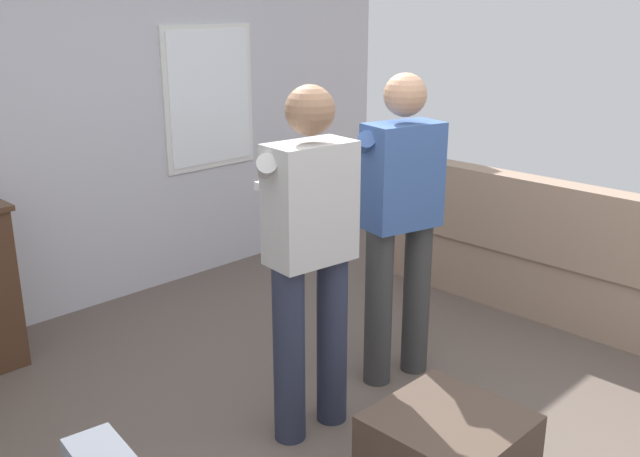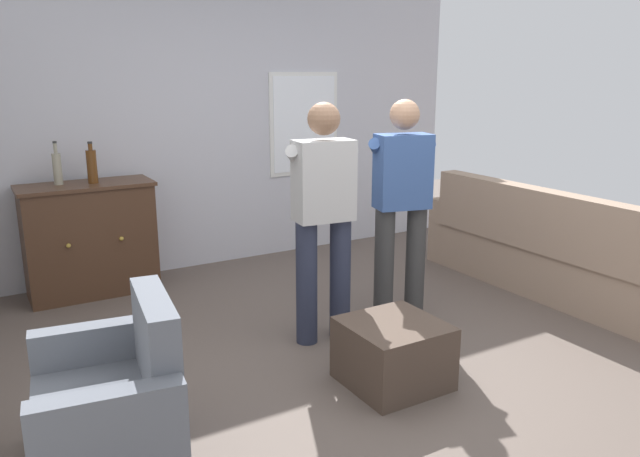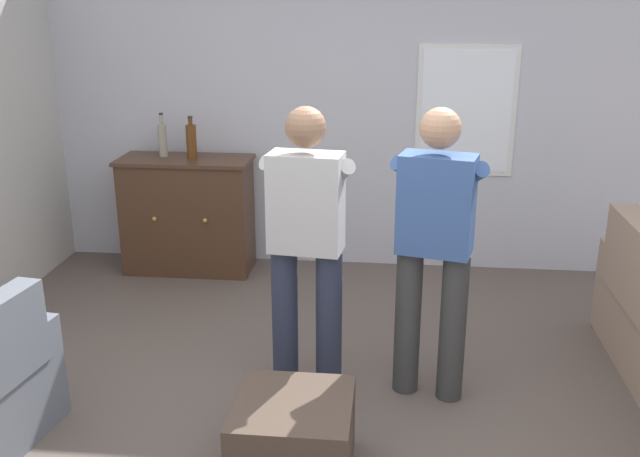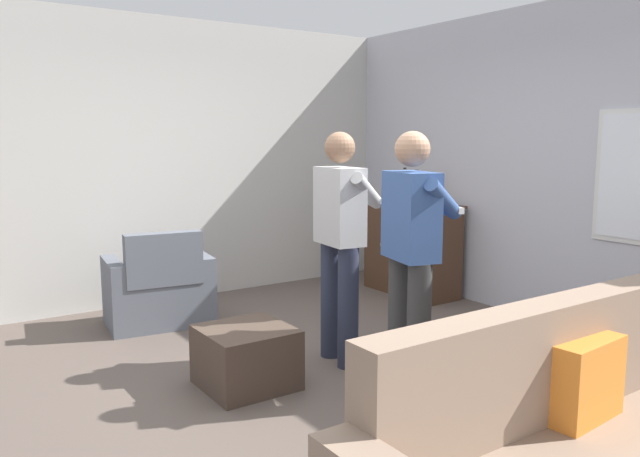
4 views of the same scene
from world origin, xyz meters
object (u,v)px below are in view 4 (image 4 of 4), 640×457
(armchair, at_px, (159,292))
(bottle_wine_green, at_px, (417,189))
(sideboard_cabinet, at_px, (411,248))
(person_standing_right, at_px, (412,250))
(ottoman, at_px, (246,357))
(person_standing_left, at_px, (341,236))
(couch, at_px, (589,438))
(bottle_liquor_amber, at_px, (405,188))

(armchair, distance_m, bottle_wine_green, 2.76)
(sideboard_cabinet, bearing_deg, person_standing_right, -42.63)
(ottoman, bearing_deg, bottle_wine_green, 114.50)
(armchair, relative_size, person_standing_left, 0.57)
(couch, height_order, person_standing_right, person_standing_right)
(person_standing_left, bearing_deg, couch, -5.63)
(couch, distance_m, sideboard_cabinet, 3.92)
(person_standing_right, bearing_deg, sideboard_cabinet, 137.37)
(ottoman, relative_size, person_standing_left, 0.34)
(bottle_wine_green, bearing_deg, bottle_liquor_amber, 165.51)
(ottoman, distance_m, person_standing_right, 1.30)
(couch, xyz_separation_m, person_standing_right, (-1.42, 0.25, 0.59))
(ottoman, bearing_deg, couch, 15.54)
(bottle_liquor_amber, bearing_deg, sideboard_cabinet, -17.20)
(person_standing_right, bearing_deg, bottle_wine_green, 136.48)
(sideboard_cabinet, height_order, bottle_liquor_amber, bottle_liquor_amber)
(bottle_liquor_amber, distance_m, ottoman, 3.17)
(armchair, distance_m, person_standing_right, 2.57)
(sideboard_cabinet, height_order, bottle_wine_green, bottle_wine_green)
(sideboard_cabinet, distance_m, person_standing_right, 2.67)
(armchair, xyz_separation_m, person_standing_left, (1.64, 0.78, 0.65))
(couch, distance_m, ottoman, 2.18)
(armchair, xyz_separation_m, ottoman, (1.67, -0.01, -0.09))
(armchair, bearing_deg, bottle_liquor_amber, 85.27)
(bottle_wine_green, bearing_deg, person_standing_right, -43.52)
(armchair, bearing_deg, couch, 8.60)
(sideboard_cabinet, xyz_separation_m, ottoman, (1.25, -2.61, -0.28))
(person_standing_right, bearing_deg, person_standing_left, -176.84)
(bottle_wine_green, distance_m, person_standing_right, 2.58)
(couch, xyz_separation_m, bottle_liquor_amber, (-3.55, 2.09, 0.76))
(couch, distance_m, armchair, 3.81)
(couch, height_order, person_standing_left, person_standing_left)
(armchair, bearing_deg, bottle_wine_green, 79.50)
(armchair, relative_size, bottle_wine_green, 2.77)
(person_standing_left, bearing_deg, bottle_liquor_amber, 127.08)
(sideboard_cabinet, height_order, person_standing_left, person_standing_left)
(couch, distance_m, bottle_liquor_amber, 4.18)
(bottle_wine_green, relative_size, person_standing_right, 0.21)
(sideboard_cabinet, bearing_deg, armchair, -99.03)
(person_standing_left, bearing_deg, ottoman, -87.97)
(sideboard_cabinet, xyz_separation_m, person_standing_right, (1.93, -1.78, 0.45))
(armchair, height_order, sideboard_cabinet, sideboard_cabinet)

